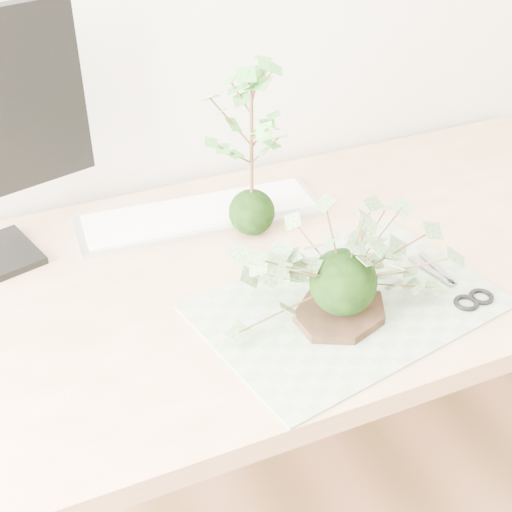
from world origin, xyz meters
The scene contains 7 objects.
desk centered at (0.07, 1.23, 0.65)m, with size 1.60×0.70×0.74m.
cutting_mat centered at (0.14, 1.08, 0.74)m, with size 0.47×0.32×0.00m, color gray.
stone_dish centered at (0.11, 1.06, 0.75)m, with size 0.17×0.17×0.01m, color black.
ivy_kokedama centered at (0.11, 1.06, 0.86)m, with size 0.36×0.36×0.21m.
maple_kokedama centered at (0.08, 1.35, 0.99)m, with size 0.25×0.25×0.36m.
keyboard centered at (0.01, 1.43, 0.75)m, with size 0.48×0.17×0.02m.
scissors centered at (0.33, 1.02, 0.75)m, with size 0.08×0.17×0.01m.
Camera 1 is at (-0.36, 0.31, 1.48)m, focal length 50.00 mm.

